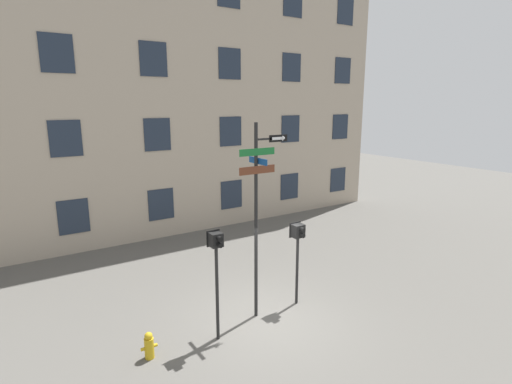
{
  "coord_description": "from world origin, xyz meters",
  "views": [
    {
      "loc": [
        -5.57,
        -7.93,
        5.64
      ],
      "look_at": [
        -0.18,
        0.34,
        3.45
      ],
      "focal_mm": 28.0,
      "sensor_mm": 36.0,
      "label": 1
    }
  ],
  "objects_px": {
    "pedestrian_signal_left": "(216,258)",
    "street_sign_pole": "(258,205)",
    "pedestrian_signal_right": "(298,241)",
    "fire_hydrant": "(149,346)"
  },
  "relations": [
    {
      "from": "pedestrian_signal_right",
      "to": "street_sign_pole",
      "type": "bearing_deg",
      "value": 177.77
    },
    {
      "from": "street_sign_pole",
      "to": "pedestrian_signal_left",
      "type": "relative_size",
      "value": 1.89
    },
    {
      "from": "street_sign_pole",
      "to": "pedestrian_signal_right",
      "type": "relative_size",
      "value": 2.16
    },
    {
      "from": "street_sign_pole",
      "to": "pedestrian_signal_right",
      "type": "height_order",
      "value": "street_sign_pole"
    },
    {
      "from": "pedestrian_signal_right",
      "to": "fire_hydrant",
      "type": "bearing_deg",
      "value": -177.77
    },
    {
      "from": "pedestrian_signal_left",
      "to": "pedestrian_signal_right",
      "type": "bearing_deg",
      "value": 7.37
    },
    {
      "from": "street_sign_pole",
      "to": "fire_hydrant",
      "type": "xyz_separation_m",
      "value": [
        -3.1,
        -0.22,
        -2.8
      ]
    },
    {
      "from": "pedestrian_signal_left",
      "to": "pedestrian_signal_right",
      "type": "relative_size",
      "value": 1.15
    },
    {
      "from": "pedestrian_signal_right",
      "to": "pedestrian_signal_left",
      "type": "bearing_deg",
      "value": -172.63
    },
    {
      "from": "pedestrian_signal_left",
      "to": "street_sign_pole",
      "type": "bearing_deg",
      "value": 15.65
    }
  ]
}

